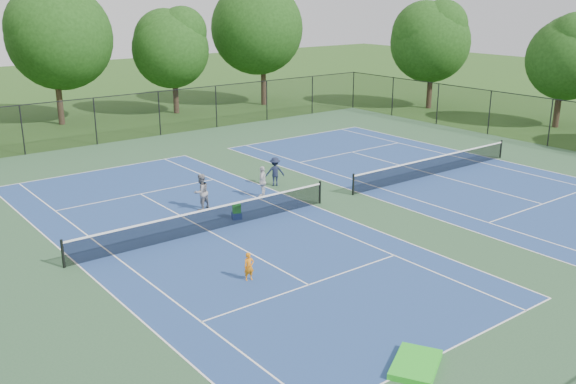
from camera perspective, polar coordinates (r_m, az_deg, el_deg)
ground at (r=30.37m, az=4.35°, el=-0.64°), size 140.00×140.00×0.00m
court_pad at (r=30.37m, az=4.35°, el=-0.63°), size 36.00×36.00×0.01m
tennis_court_left at (r=26.40m, az=-7.04°, el=-3.29°), size 12.00×23.83×1.07m
tennis_court_right at (r=35.24m, az=12.85°, el=1.67°), size 12.00×23.83×1.07m
perimeter_fence at (r=29.91m, az=4.42°, el=2.29°), size 36.08×36.08×3.02m
tree_back_b at (r=49.90m, az=-20.21°, el=13.12°), size 7.60×7.60×10.03m
tree_back_c at (r=52.57m, az=-10.18°, el=12.82°), size 6.00×6.00×8.40m
tree_back_d at (r=55.84m, az=-2.25°, el=14.70°), size 7.80×7.80×10.37m
tree_side_e at (r=55.38m, az=12.76°, el=13.23°), size 6.60×6.60×8.87m
tree_side_f at (r=50.00m, az=23.35°, el=11.24°), size 5.80×5.80×8.12m
child_player at (r=21.78m, az=-3.49°, el=-6.64°), size 0.40×0.31×0.99m
instructor at (r=28.84m, az=-7.73°, el=0.00°), size 0.93×0.80×1.65m
bystander_a at (r=30.42m, az=-2.28°, el=0.93°), size 0.91×0.86×1.52m
bystander_b at (r=32.21m, az=-1.16°, el=1.82°), size 1.09×0.94×1.47m
ball_crate at (r=27.68m, az=-4.58°, el=-2.12°), size 0.47×0.42×0.29m
ball_hopper at (r=27.56m, az=-4.60°, el=-1.42°), size 0.42×0.39×0.42m
green_tarp at (r=17.53m, az=11.28°, el=-14.80°), size 2.01×1.79×0.17m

